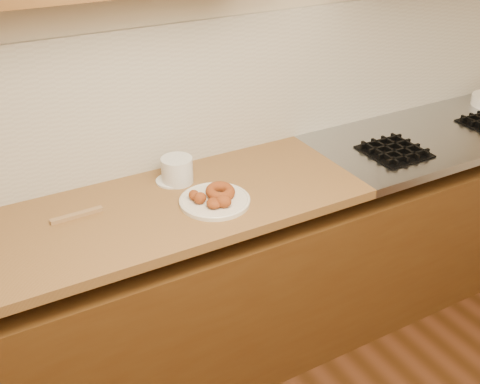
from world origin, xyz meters
TOP-DOWN VIEW (x-y plane):
  - wall_back at (0.00, 2.00)m, footprint 4.00×0.02m
  - base_cabinet at (0.00, 1.69)m, footprint 3.60×0.60m
  - butcher_block at (-0.65, 1.69)m, footprint 2.30×0.62m
  - stovetop at (1.15, 1.69)m, footprint 1.30×0.62m
  - backsplash at (0.00, 1.99)m, footprint 3.60×0.02m
  - burner_grates at (1.13, 1.61)m, footprint 0.91×0.26m
  - donut_plate at (-0.11, 1.61)m, footprint 0.27×0.27m
  - ring_donut at (-0.08, 1.62)m, footprint 0.15×0.15m
  - fried_dough_chunks at (-0.15, 1.58)m, footprint 0.14×0.17m
  - plastic_tub at (-0.17, 1.83)m, footprint 0.14×0.14m
  - tub_lid at (-0.19, 1.84)m, footprint 0.17×0.17m
  - brass_jar_lid at (-0.14, 1.84)m, footprint 0.10×0.10m
  - wooden_utensil at (-0.61, 1.76)m, footprint 0.19×0.03m

SIDE VIEW (x-z plane):
  - base_cabinet at x=0.00m, z-range 0.00..0.77m
  - butcher_block at x=-0.65m, z-range 0.86..0.90m
  - stovetop at x=1.15m, z-range 0.86..0.90m
  - tub_lid at x=-0.19m, z-range 0.90..0.91m
  - brass_jar_lid at x=-0.14m, z-range 0.90..0.91m
  - wooden_utensil at x=-0.61m, z-range 0.90..0.92m
  - donut_plate at x=-0.11m, z-range 0.90..0.92m
  - burner_grates at x=1.13m, z-range 0.90..0.93m
  - ring_donut at x=-0.08m, z-range 0.91..0.96m
  - fried_dough_chunks at x=-0.15m, z-range 0.91..0.96m
  - plastic_tub at x=-0.17m, z-range 0.90..1.01m
  - backsplash at x=0.00m, z-range 0.90..1.50m
  - wall_back at x=0.00m, z-range 0.00..2.70m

